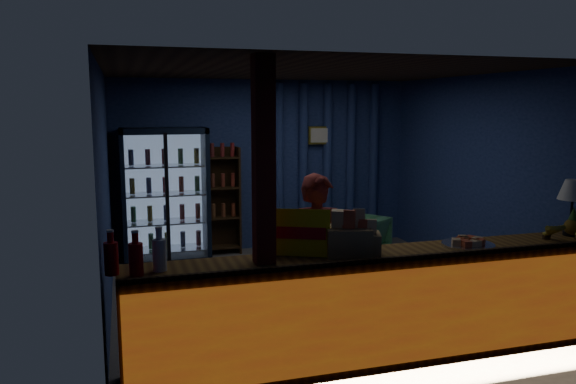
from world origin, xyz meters
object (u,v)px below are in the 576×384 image
object	(u,v)px
shopkeeper	(318,258)
green_chair	(364,235)
table_lamp	(573,192)
pastry_tray	(468,243)

from	to	relation	value
shopkeeper	green_chair	size ratio (longest dim) A/B	2.53
green_chair	table_lamp	size ratio (longest dim) A/B	1.14
shopkeeper	table_lamp	bearing A→B (deg)	-1.45
shopkeeper	green_chair	xyz separation A→B (m)	(1.72, 2.76, -0.51)
shopkeeper	green_chair	distance (m)	3.29
shopkeeper	pastry_tray	world-z (taller)	shopkeeper
shopkeeper	table_lamp	size ratio (longest dim) A/B	2.88
green_chair	pastry_tray	bearing A→B (deg)	47.17
green_chair	pastry_tray	xyz separation A→B (m)	(-0.47, -3.30, 0.69)
table_lamp	green_chair	bearing A→B (deg)	102.82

